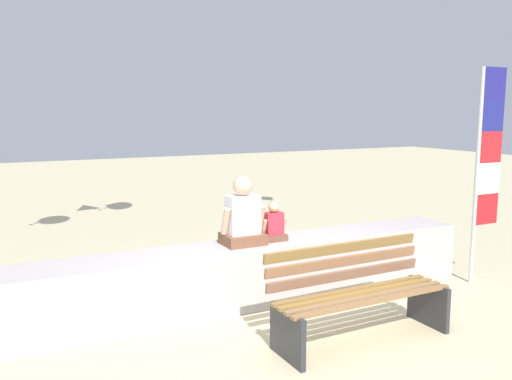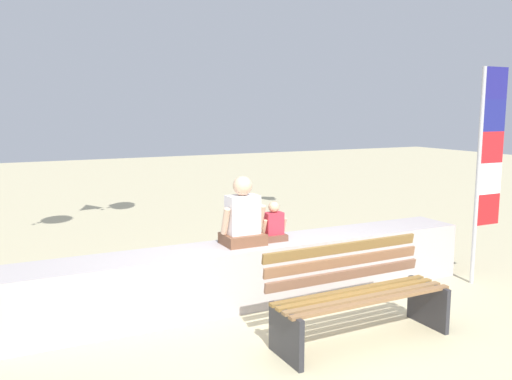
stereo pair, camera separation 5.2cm
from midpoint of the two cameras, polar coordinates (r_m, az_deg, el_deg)
ground_plane at (r=5.27m, az=5.72°, el=-15.68°), size 40.00×40.00×0.00m
seawall_ledge at (r=6.09m, az=-0.05°, el=-8.81°), size 5.54×0.64×0.68m
park_bench at (r=5.23m, az=11.03°, el=-10.98°), size 1.78×0.63×0.88m
person_adult at (r=5.89m, az=-1.18°, el=-3.01°), size 0.50×0.37×0.76m
person_child at (r=6.08m, az=2.16°, el=-3.79°), size 0.30×0.22×0.45m
flag_banner at (r=7.16m, az=23.66°, el=3.12°), size 0.43×0.05×2.67m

